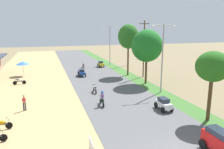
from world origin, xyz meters
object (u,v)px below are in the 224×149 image
at_px(pedestrian_on_shoulder, 24,102).
at_px(car_hatchback_white, 164,103).
at_px(median_tree_nearest, 213,67).
at_px(streetlamp_mid, 110,43).
at_px(median_tree_third, 128,37).
at_px(motorbike_ahead_third, 95,89).
at_px(car_van_red, 220,141).
at_px(utility_pole_near, 144,48).
at_px(car_sedan_blue, 82,72).
at_px(car_hatchback_yellow, 101,64).
at_px(utility_pole_far, 128,45).
at_px(vendor_umbrella, 23,63).
at_px(street_signboard, 91,148).
at_px(median_tree_second, 147,46).
at_px(streetlamp_near, 162,54).
at_px(motorbike_ahead_fourth, 83,65).
at_px(motorbike_ahead_second, 102,99).
at_px(parked_motorbike_second, 1,124).
at_px(parked_motorbike_third, 20,81).

relative_size(pedestrian_on_shoulder, car_hatchback_white, 0.81).
relative_size(median_tree_nearest, streetlamp_mid, 0.73).
bearing_deg(median_tree_third, motorbike_ahead_third, -132.48).
distance_m(pedestrian_on_shoulder, car_van_red, 17.30).
bearing_deg(utility_pole_near, car_sedan_blue, 161.11).
relative_size(car_sedan_blue, car_hatchback_yellow, 1.13).
height_order(median_tree_third, utility_pole_far, median_tree_third).
xyz_separation_m(vendor_umbrella, car_sedan_blue, (9.39, -3.12, -1.57)).
height_order(street_signboard, median_tree_second, median_tree_second).
distance_m(utility_pole_far, motorbike_ahead_third, 21.95).
bearing_deg(median_tree_nearest, street_signboard, -164.35).
xyz_separation_m(median_tree_third, streetlamp_mid, (0.21, 11.44, -1.77)).
xyz_separation_m(utility_pole_far, car_sedan_blue, (-11.68, -8.15, -3.73)).
xyz_separation_m(pedestrian_on_shoulder, utility_pole_far, (19.67, 22.03, 3.51)).
height_order(vendor_umbrella, median_tree_second, median_tree_second).
xyz_separation_m(street_signboard, pedestrian_on_shoulder, (-4.53, 10.37, -0.14)).
xyz_separation_m(street_signboard, streetlamp_mid, (11.47, 34.22, 3.76)).
height_order(street_signboard, streetlamp_near, streetlamp_near).
distance_m(median_tree_second, motorbike_ahead_fourth, 17.38).
height_order(pedestrian_on_shoulder, utility_pole_far, utility_pole_far).
relative_size(utility_pole_near, car_hatchback_yellow, 4.61).
relative_size(vendor_umbrella, utility_pole_far, 0.29).
relative_size(median_tree_second, motorbike_ahead_second, 4.35).
relative_size(streetlamp_mid, car_van_red, 3.49).
bearing_deg(utility_pole_near, parked_motorbike_second, -143.33).
xyz_separation_m(vendor_umbrella, car_hatchback_white, (14.58, -20.97, -1.56)).
bearing_deg(motorbike_ahead_second, car_van_red, -65.92).
relative_size(parked_motorbike_third, pedestrian_on_shoulder, 1.11).
bearing_deg(vendor_umbrella, parked_motorbike_third, -90.83).
bearing_deg(pedestrian_on_shoulder, median_tree_nearest, -24.77).
bearing_deg(car_hatchback_yellow, car_hatchback_white, -90.15).
bearing_deg(street_signboard, motorbike_ahead_fourth, 80.96).
xyz_separation_m(car_van_red, car_hatchback_yellow, (0.71, 33.25, -0.28)).
relative_size(streetlamp_near, car_sedan_blue, 3.75).
height_order(street_signboard, utility_pole_near, utility_pole_near).
xyz_separation_m(median_tree_nearest, car_sedan_blue, (-7.71, 21.13, -4.10)).
bearing_deg(car_hatchback_white, median_tree_third, 80.89).
relative_size(median_tree_second, utility_pole_near, 0.85).
xyz_separation_m(parked_motorbike_third, car_hatchback_yellow, (14.73, 10.23, 0.19)).
distance_m(parked_motorbike_second, motorbike_ahead_fourth, 27.68).
distance_m(utility_pole_far, car_hatchback_white, 27.05).
distance_m(vendor_umbrella, car_hatchback_white, 25.58).
distance_m(street_signboard, car_sedan_blue, 24.50).
height_order(pedestrian_on_shoulder, median_tree_nearest, median_tree_nearest).
height_order(streetlamp_near, motorbike_ahead_fourth, streetlamp_near).
bearing_deg(parked_motorbike_third, vendor_umbrella, 89.17).
xyz_separation_m(median_tree_nearest, median_tree_second, (0.50, 13.46, 0.72)).
relative_size(street_signboard, car_hatchback_white, 0.75).
height_order(parked_motorbike_third, car_van_red, car_van_red).
distance_m(pedestrian_on_shoulder, car_hatchback_white, 13.76).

